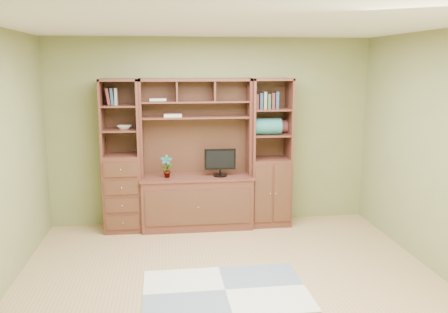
{
  "coord_description": "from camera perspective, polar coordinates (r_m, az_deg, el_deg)",
  "views": [
    {
      "loc": [
        -0.63,
        -4.57,
        2.23
      ],
      "look_at": [
        0.08,
        1.2,
        1.1
      ],
      "focal_mm": 38.0,
      "sensor_mm": 36.0,
      "label": 1
    }
  ],
  "objects": [
    {
      "name": "right_tower",
      "position": [
        6.61,
        5.55,
        0.45
      ],
      "size": [
        0.55,
        0.45,
        2.05
      ],
      "primitive_type": "cube",
      "color": "#53281D",
      "rests_on": "ground"
    },
    {
      "name": "magazines",
      "position": [
        6.43,
        -6.18,
        4.95
      ],
      "size": [
        0.24,
        0.17,
        0.04
      ],
      "primitive_type": "cube",
      "color": "beige",
      "rests_on": "center_hutch"
    },
    {
      "name": "left_tower",
      "position": [
        6.49,
        -12.2,
        0.04
      ],
      "size": [
        0.5,
        0.45,
        2.05
      ],
      "primitive_type": "cube",
      "color": "#53281D",
      "rests_on": "ground"
    },
    {
      "name": "room",
      "position": [
        4.7,
        0.77,
        -0.4
      ],
      "size": [
        4.6,
        4.1,
        2.64
      ],
      "color": "tan",
      "rests_on": "ground"
    },
    {
      "name": "monitor",
      "position": [
        6.43,
        -0.47,
        -0.12
      ],
      "size": [
        0.43,
        0.2,
        0.52
      ],
      "primitive_type": "cube",
      "rotation": [
        0.0,
        0.0,
        -0.02
      ],
      "color": "black",
      "rests_on": "center_hutch"
    },
    {
      "name": "bowl",
      "position": [
        6.42,
        -11.9,
        3.46
      ],
      "size": [
        0.19,
        0.19,
        0.05
      ],
      "primitive_type": "imported",
      "color": "white",
      "rests_on": "left_tower"
    },
    {
      "name": "rug",
      "position": [
        4.94,
        0.15,
        -15.77
      ],
      "size": [
        1.65,
        1.11,
        0.01
      ],
      "primitive_type": "cube",
      "rotation": [
        0.0,
        0.0,
        0.01
      ],
      "color": "#AAAFB0",
      "rests_on": "ground"
    },
    {
      "name": "blanket_teal",
      "position": [
        6.49,
        5.17,
        3.62
      ],
      "size": [
        0.39,
        0.22,
        0.22
      ],
      "primitive_type": "cube",
      "color": "#276861",
      "rests_on": "right_tower"
    },
    {
      "name": "center_hutch",
      "position": [
        6.43,
        -3.32,
        0.18
      ],
      "size": [
        1.54,
        0.53,
        2.05
      ],
      "primitive_type": "cube",
      "color": "#53281D",
      "rests_on": "ground"
    },
    {
      "name": "blanket_red",
      "position": [
        6.66,
        6.42,
        3.61
      ],
      "size": [
        0.33,
        0.18,
        0.18
      ],
      "primitive_type": "cube",
      "color": "brown",
      "rests_on": "right_tower"
    },
    {
      "name": "orchid",
      "position": [
        6.41,
        -6.93,
        -1.19
      ],
      "size": [
        0.16,
        0.11,
        0.31
      ],
      "primitive_type": "imported",
      "color": "#A15836",
      "rests_on": "center_hutch"
    }
  ]
}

